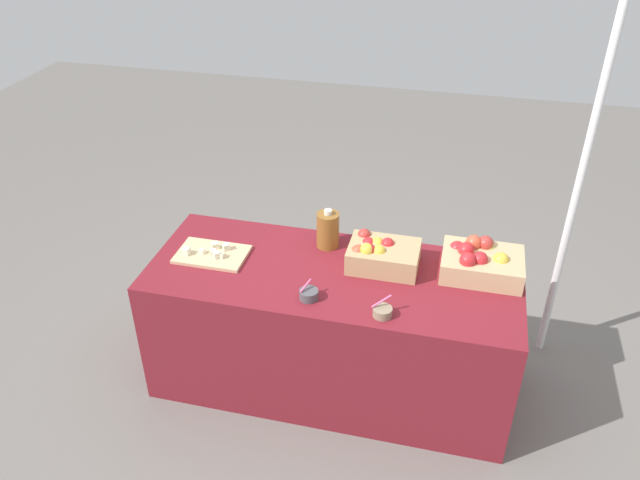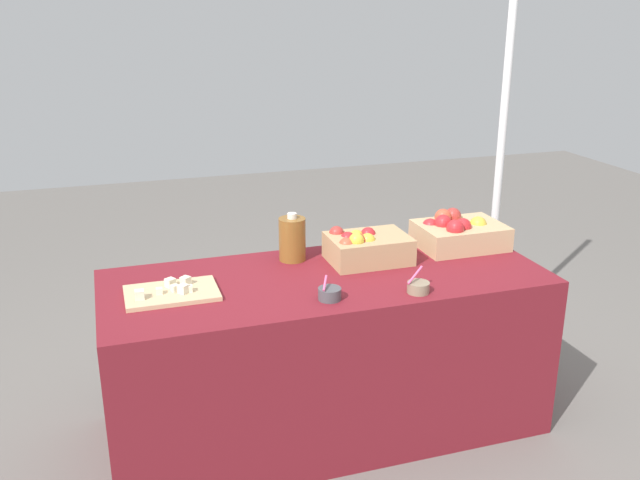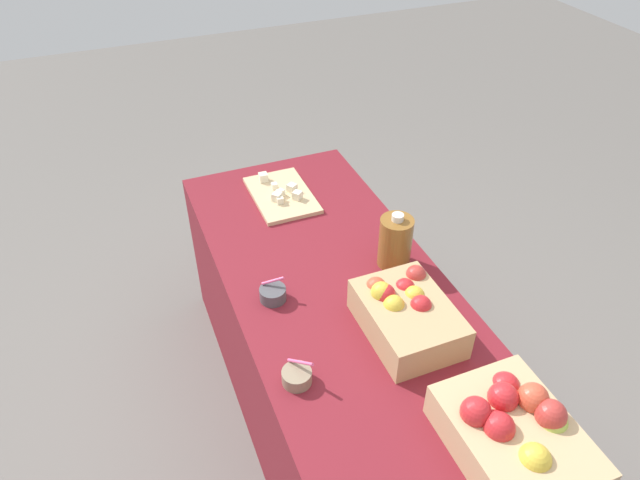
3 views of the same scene
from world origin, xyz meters
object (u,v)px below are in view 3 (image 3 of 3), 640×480
Objects in this scene: apple_crate_left at (514,433)px; sample_bowl_mid at (273,294)px; cutting_board_front at (282,194)px; apple_crate_middle at (406,313)px; sample_bowl_near at (297,376)px; cider_jug at (395,242)px.

sample_bowl_mid is (-0.79, -0.41, -0.05)m from apple_crate_left.
cutting_board_front is (-1.38, -0.17, -0.06)m from apple_crate_left.
apple_crate_left is at bearing 7.21° from cutting_board_front.
apple_crate_left is 0.89m from sample_bowl_mid.
apple_crate_middle is 3.88× the size of sample_bowl_mid.
sample_bowl_near reaches higher than sample_bowl_mid.
apple_crate_left is at bearing 27.37° from sample_bowl_mid.
apple_crate_middle is at bearing 100.21° from sample_bowl_near.
sample_bowl_near is 1.08× the size of sample_bowl_mid.
cider_jug is at bearing 126.13° from sample_bowl_near.
apple_crate_middle is 0.89m from cutting_board_front.
apple_crate_middle is 0.41m from sample_bowl_near.
cutting_board_front is 3.70× the size of sample_bowl_near.
cutting_board_front is 0.99m from sample_bowl_near.
apple_crate_middle is 1.62× the size of cider_jug.
cider_jug is (0.57, 0.24, 0.09)m from cutting_board_front.
cutting_board_front is at bearing -172.79° from apple_crate_left.
cutting_board_front is 3.98× the size of sample_bowl_mid.
sample_bowl_mid is (-0.29, -0.36, -0.05)m from apple_crate_middle.
sample_bowl_near is 0.65m from cider_jug.
apple_crate_middle is at bearing -173.97° from apple_crate_left.
cider_jug is (-0.31, 0.12, 0.03)m from apple_crate_middle.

